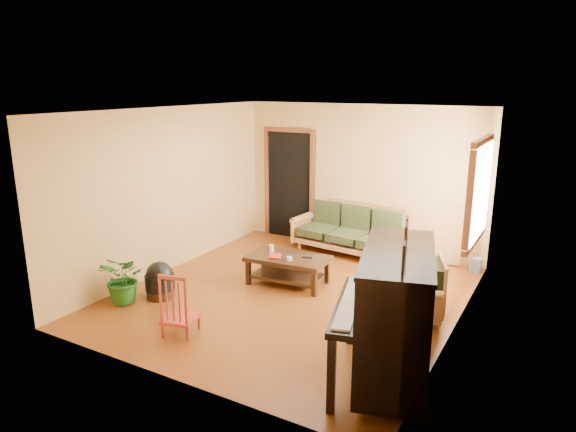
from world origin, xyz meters
The scene contains 16 objects.
floor centered at (0.00, 0.00, 0.00)m, with size 5.00×5.00×0.00m, color #58280B.
doorway centered at (-1.45, 2.48, 1.02)m, with size 1.08×0.16×2.05m, color black.
window centered at (2.21, 1.30, 1.50)m, with size 0.12×1.36×1.46m, color white.
sofa centered at (-0.03, 2.10, 0.44)m, with size 2.03×0.85×0.87m, color #935C36.
coffee_table centered at (-0.26, 0.32, 0.22)m, with size 1.20×0.65×0.44m, color black.
armchair centered at (1.71, 0.13, 0.41)m, with size 0.77×0.81×0.81m, color #935C36.
piano centered at (1.95, -1.41, 0.70)m, with size 0.93×1.58×1.39m, color black.
footstool centered at (-1.58, -1.01, 0.20)m, with size 0.41×0.41×0.39m, color black.
red_chair centered at (-0.60, -1.69, 0.40)m, with size 0.37×0.41×0.80m, color maroon.
leaning_frame centered at (1.63, 2.36, 0.30)m, with size 0.45×0.10×0.60m, color #AE893A.
ceramic_crock centered at (2.12, 2.25, 0.12)m, with size 0.19×0.19×0.24m, color #2E3E8C.
potted_plant centered at (-1.87, -1.37, 0.35)m, with size 0.63×0.55×0.70m, color #1B5518.
book centered at (-0.49, 0.18, 0.45)m, with size 0.17×0.23×0.02m, color maroon.
candle centered at (-0.58, 0.38, 0.50)m, with size 0.07×0.07×0.12m, color silver.
glass_jar centered at (-0.15, 0.18, 0.46)m, with size 0.08×0.08×0.05m, color white.
remote centered at (0.02, 0.41, 0.44)m, with size 0.15×0.04×0.02m, color black.
Camera 1 is at (3.32, -5.99, 2.96)m, focal length 32.00 mm.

